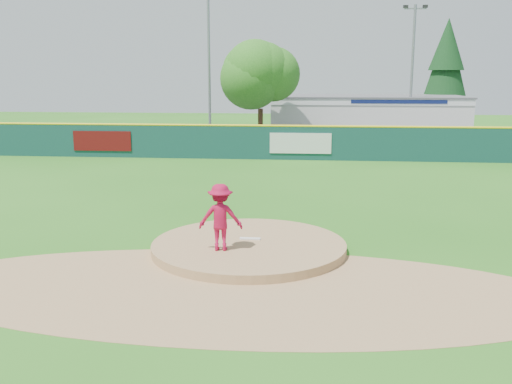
# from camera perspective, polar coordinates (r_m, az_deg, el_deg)

# --- Properties ---
(ground) EXTENTS (120.00, 120.00, 0.00)m
(ground) POSITION_cam_1_polar(r_m,az_deg,el_deg) (16.29, -0.71, -5.89)
(ground) COLOR #286B19
(ground) RESTS_ON ground
(pitchers_mound) EXTENTS (5.50, 5.50, 0.50)m
(pitchers_mound) POSITION_cam_1_polar(r_m,az_deg,el_deg) (16.29, -0.71, -5.89)
(pitchers_mound) COLOR #9E774C
(pitchers_mound) RESTS_ON ground
(pitching_rubber) EXTENTS (0.60, 0.15, 0.04)m
(pitching_rubber) POSITION_cam_1_polar(r_m,az_deg,el_deg) (16.49, -0.59, -4.69)
(pitching_rubber) COLOR white
(pitching_rubber) RESTS_ON pitchers_mound
(infield_dirt_arc) EXTENTS (15.40, 15.40, 0.01)m
(infield_dirt_arc) POSITION_cam_1_polar(r_m,az_deg,el_deg) (13.47, -2.16, -9.68)
(infield_dirt_arc) COLOR #9E774C
(infield_dirt_arc) RESTS_ON ground
(parking_lot) EXTENTS (44.00, 16.00, 0.02)m
(parking_lot) POSITION_cam_1_polar(r_m,az_deg,el_deg) (42.75, 3.37, 4.99)
(parking_lot) COLOR #38383A
(parking_lot) RESTS_ON ground
(pitcher) EXTENTS (1.22, 0.76, 1.82)m
(pitcher) POSITION_cam_1_polar(r_m,az_deg,el_deg) (15.33, -3.57, -2.53)
(pitcher) COLOR #A40E35
(pitcher) RESTS_ON pitchers_mound
(van) EXTENTS (4.97, 2.55, 1.34)m
(van) POSITION_cam_1_polar(r_m,az_deg,el_deg) (38.29, 5.68, 5.21)
(van) COLOR white
(van) RESTS_ON parking_lot
(pool_building_grp) EXTENTS (15.20, 8.20, 3.31)m
(pool_building_grp) POSITION_cam_1_polar(r_m,az_deg,el_deg) (47.73, 10.94, 7.48)
(pool_building_grp) COLOR silver
(pool_building_grp) RESTS_ON ground
(fence_banners) EXTENTS (15.61, 0.04, 1.20)m
(fence_banners) POSITION_cam_1_polar(r_m,az_deg,el_deg) (34.25, -5.67, 4.99)
(fence_banners) COLOR #590C0C
(fence_banners) RESTS_ON ground
(playground_slide) EXTENTS (0.94, 2.65, 1.46)m
(playground_slide) POSITION_cam_1_polar(r_m,az_deg,el_deg) (42.16, -19.35, 5.27)
(playground_slide) COLOR blue
(playground_slide) RESTS_ON ground
(outfield_fence) EXTENTS (40.00, 0.14, 2.07)m
(outfield_fence) POSITION_cam_1_polar(r_m,az_deg,el_deg) (33.70, 2.74, 5.08)
(outfield_fence) COLOR #123C39
(outfield_fence) RESTS_ON ground
(deciduous_tree) EXTENTS (5.60, 5.60, 7.36)m
(deciduous_tree) POSITION_cam_1_polar(r_m,az_deg,el_deg) (40.61, 0.46, 11.09)
(deciduous_tree) COLOR #382314
(deciduous_tree) RESTS_ON ground
(conifer_tree) EXTENTS (4.40, 4.40, 9.50)m
(conifer_tree) POSITION_cam_1_polar(r_m,az_deg,el_deg) (52.66, 18.48, 11.69)
(conifer_tree) COLOR #382314
(conifer_tree) RESTS_ON ground
(light_pole_left) EXTENTS (1.75, 0.25, 11.00)m
(light_pole_left) POSITION_cam_1_polar(r_m,az_deg,el_deg) (43.16, -4.72, 13.06)
(light_pole_left) COLOR gray
(light_pole_left) RESTS_ON ground
(light_pole_right) EXTENTS (1.75, 0.25, 10.00)m
(light_pole_right) POSITION_cam_1_polar(r_m,az_deg,el_deg) (45.03, 15.35, 11.99)
(light_pole_right) COLOR gray
(light_pole_right) RESTS_ON ground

